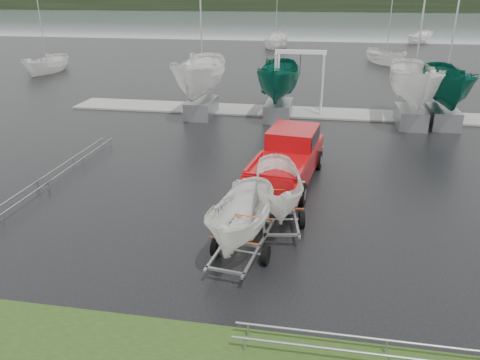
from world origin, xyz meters
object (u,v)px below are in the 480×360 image
trailer_parked (281,156)px  boat_hoist (300,73)px  pickup_truck (289,156)px  trailer_hitched (242,182)px

trailer_parked → boat_hoist: bearing=81.7°
trailer_parked → pickup_truck: bearing=80.7°
trailer_hitched → trailer_parked: 2.50m
trailer_hitched → trailer_parked: bearing=76.7°
trailer_parked → boat_hoist: (-0.30, 16.37, 0.09)m
trailer_parked → trailer_hitched: bearing=-120.3°
pickup_truck → trailer_parked: trailer_parked is taller
pickup_truck → trailer_hitched: trailer_hitched is taller
pickup_truck → boat_hoist: 12.16m
pickup_truck → trailer_hitched: bearing=-90.0°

